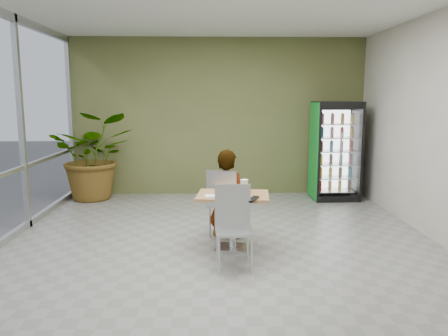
{
  "coord_description": "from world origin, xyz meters",
  "views": [
    {
      "loc": [
        -0.14,
        -5.51,
        1.99
      ],
      "look_at": [
        0.04,
        0.66,
        1.0
      ],
      "focal_mm": 35.0,
      "sensor_mm": 36.0,
      "label": 1
    }
  ],
  "objects": [
    {
      "name": "potted_plant",
      "position": [
        -2.45,
        3.09,
        0.86
      ],
      "size": [
        1.74,
        1.57,
        1.73
      ],
      "primitive_type": "imported",
      "rotation": [
        0.0,
        0.0,
        0.15
      ],
      "color": "#356C2B",
      "rests_on": "ground"
    },
    {
      "name": "chair_near",
      "position": [
        0.12,
        -0.52,
        0.57
      ],
      "size": [
        0.45,
        0.45,
        0.98
      ],
      "rotation": [
        0.0,
        0.0,
        0.04
      ],
      "color": "#B3B5B8",
      "rests_on": "ground"
    },
    {
      "name": "room_envelope",
      "position": [
        0.0,
        0.0,
        1.6
      ],
      "size": [
        6.0,
        7.0,
        3.2
      ],
      "primitive_type": null,
      "color": "beige",
      "rests_on": "ground"
    },
    {
      "name": "seated_woman",
      "position": [
        0.08,
        0.62,
        0.49
      ],
      "size": [
        0.68,
        0.56,
        1.58
      ],
      "primitive_type": "imported",
      "rotation": [
        0.0,
        0.0,
        2.77
      ],
      "color": "black",
      "rests_on": "ground"
    },
    {
      "name": "soda_cup",
      "position": [
        0.29,
        0.11,
        0.84
      ],
      "size": [
        0.1,
        0.1,
        0.18
      ],
      "color": "white",
      "rests_on": "dining_table"
    },
    {
      "name": "chair_far",
      "position": [
        0.04,
        0.57,
        0.58
      ],
      "size": [
        0.57,
        0.57,
        0.99
      ],
      "rotation": [
        0.0,
        0.0,
        2.77
      ],
      "color": "#B3B5B8",
      "rests_on": "ground"
    },
    {
      "name": "pizza_plate",
      "position": [
        0.02,
        0.11,
        0.77
      ],
      "size": [
        0.34,
        0.33,
        0.03
      ],
      "color": "white",
      "rests_on": "dining_table"
    },
    {
      "name": "beverage_fridge",
      "position": [
        2.3,
        2.93,
        0.96
      ],
      "size": [
        0.9,
        0.7,
        1.92
      ],
      "rotation": [
        0.0,
        0.0,
        0.03
      ],
      "color": "black",
      "rests_on": "ground"
    },
    {
      "name": "napkin_stack",
      "position": [
        -0.15,
        -0.09,
        0.76
      ],
      "size": [
        0.15,
        0.15,
        0.02
      ],
      "primitive_type": "cube",
      "rotation": [
        0.0,
        0.0,
        -0.07
      ],
      "color": "white",
      "rests_on": "dining_table"
    },
    {
      "name": "cafeteria_tray",
      "position": [
        0.22,
        -0.22,
        0.76
      ],
      "size": [
        0.49,
        0.43,
        0.02
      ],
      "primitive_type": "cube",
      "rotation": [
        0.0,
        0.0,
        -0.38
      ],
      "color": "black",
      "rests_on": "dining_table"
    },
    {
      "name": "ground",
      "position": [
        0.0,
        0.0,
        0.0
      ],
      "size": [
        7.0,
        7.0,
        0.0
      ],
      "primitive_type": "plane",
      "color": "gray",
      "rests_on": "ground"
    },
    {
      "name": "dining_table",
      "position": [
        0.14,
        0.06,
        0.53
      ],
      "size": [
        0.99,
        0.74,
        0.75
      ],
      "rotation": [
        0.0,
        0.0,
        -0.11
      ],
      "color": "tan",
      "rests_on": "ground"
    }
  ]
}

